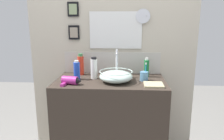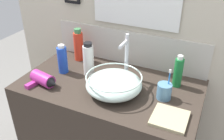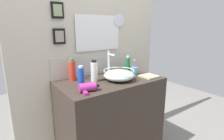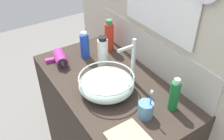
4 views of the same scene
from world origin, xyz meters
name	(u,v)px [view 2 (image 2 of 4)]	position (x,y,z in m)	size (l,w,h in m)	color
back_panel	(131,11)	(0.00, 0.32, 1.29)	(1.79, 0.10, 2.58)	beige
glass_bowl_sink	(114,84)	(0.06, -0.06, 0.99)	(0.31, 0.31, 0.11)	silver
faucet	(126,54)	(0.06, 0.11, 1.10)	(0.02, 0.12, 0.28)	silver
hair_drier	(44,80)	(-0.34, -0.17, 0.97)	(0.19, 0.14, 0.08)	#B22D8C
toothbrush_cup	(164,91)	(0.33, 0.00, 0.98)	(0.08, 0.08, 0.17)	#598CB2
spray_bottle	(178,72)	(0.36, 0.15, 1.03)	(0.05, 0.05, 0.20)	#197233
lotion_bottle	(79,45)	(-0.33, 0.20, 1.04)	(0.06, 0.06, 0.23)	red
soap_dispenser	(62,59)	(-0.33, 0.01, 1.03)	(0.06, 0.06, 0.19)	blue
shampoo_bottle	(88,60)	(-0.16, 0.05, 1.04)	(0.07, 0.07, 0.22)	white
hand_towel	(170,118)	(0.40, -0.16, 0.95)	(0.17, 0.17, 0.02)	tan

